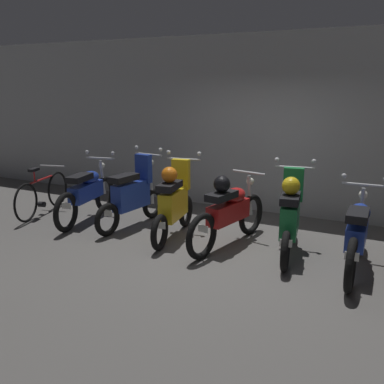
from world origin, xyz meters
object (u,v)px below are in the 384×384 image
object	(u,v)px
motorbike_slot_3	(229,211)
bicycle	(43,194)
motorbike_slot_1	(133,195)
motorbike_slot_2	(174,202)
motorbike_slot_0	(87,192)
motorbike_slot_4	(290,215)
motorbike_slot_5	(357,233)

from	to	relation	value
motorbike_slot_3	bicycle	bearing A→B (deg)	179.75
motorbike_slot_1	motorbike_slot_2	bearing A→B (deg)	-11.31
motorbike_slot_0	motorbike_slot_4	distance (m)	3.57
motorbike_slot_0	motorbike_slot_1	size ratio (longest dim) A/B	1.15
motorbike_slot_4	bicycle	size ratio (longest dim) A/B	0.99
motorbike_slot_0	bicycle	distance (m)	1.00
motorbike_slot_2	motorbike_slot_1	bearing A→B (deg)	168.69
motorbike_slot_1	bicycle	bearing A→B (deg)	-175.83
motorbike_slot_3	motorbike_slot_4	xyz separation A→B (m)	(0.89, 0.06, 0.04)
bicycle	motorbike_slot_2	bearing A→B (deg)	-0.81
motorbike_slot_2	motorbike_slot_3	size ratio (longest dim) A/B	0.87
motorbike_slot_2	bicycle	bearing A→B (deg)	179.19
motorbike_slot_2	motorbike_slot_5	xyz separation A→B (m)	(2.68, -0.08, -0.08)
motorbike_slot_1	motorbike_slot_2	size ratio (longest dim) A/B	1.00
motorbike_slot_2	motorbike_slot_5	distance (m)	2.68
motorbike_slot_3	motorbike_slot_4	size ratio (longest dim) A/B	1.15
motorbike_slot_2	motorbike_slot_5	world-z (taller)	motorbike_slot_2
motorbike_slot_0	motorbike_slot_4	size ratio (longest dim) A/B	1.16
motorbike_slot_3	bicycle	xyz separation A→B (m)	(-3.67, 0.02, -0.16)
motorbike_slot_0	motorbike_slot_5	distance (m)	4.46
motorbike_slot_1	motorbike_slot_4	bearing A→B (deg)	-2.08
motorbike_slot_0	motorbike_slot_5	bearing A→B (deg)	-2.37
motorbike_slot_0	motorbike_slot_4	bearing A→B (deg)	-0.38
motorbike_slot_1	motorbike_slot_5	bearing A→B (deg)	-4.15
motorbike_slot_5	motorbike_slot_2	bearing A→B (deg)	178.26
motorbike_slot_3	motorbike_slot_4	bearing A→B (deg)	3.64
motorbike_slot_4	motorbike_slot_5	size ratio (longest dim) A/B	0.86
motorbike_slot_2	motorbike_slot_4	distance (m)	1.78
motorbike_slot_4	motorbike_slot_0	bearing A→B (deg)	179.62
motorbike_slot_2	motorbike_slot_4	xyz separation A→B (m)	(1.78, 0.08, 0.00)
motorbike_slot_4	motorbike_slot_5	xyz separation A→B (m)	(0.89, -0.16, -0.08)
motorbike_slot_2	motorbike_slot_5	size ratio (longest dim) A/B	0.86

